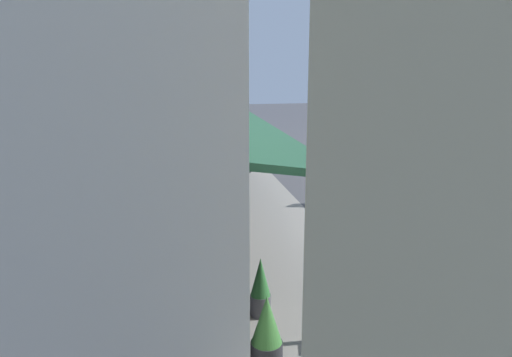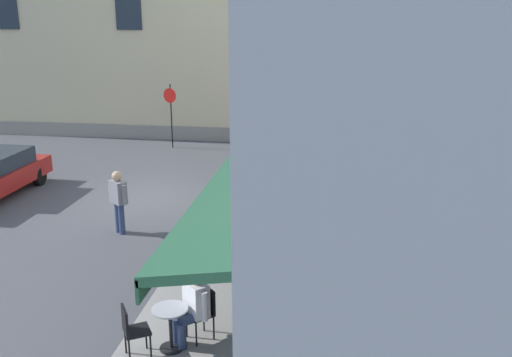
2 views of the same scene
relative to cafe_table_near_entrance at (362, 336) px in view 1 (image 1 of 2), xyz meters
The scene contains 15 objects.
ground_plane 5.92m from the cafe_table_near_entrance, 147.31° to the left, with size 70.00×70.00×0.00m, color #4C4C51.
sidewalk_cafe_terrace 8.23m from the cafe_table_near_entrance, behind, with size 20.50×3.20×0.01m, color gray.
cafe_table_near_entrance is the anchor object (origin of this frame).
cafe_chair_black_under_awning 0.63m from the cafe_table_near_entrance, 167.66° to the left, with size 0.48×0.48×0.91m.
cafe_table_mid_terrace 16.64m from the cafe_table_near_entrance, behind, with size 0.60×0.60×0.75m.
cafe_chair_black_by_window 16.06m from the cafe_table_near_entrance, behind, with size 0.53×0.53×0.91m.
cafe_chair_black_facing_street 17.24m from the cafe_table_near_entrance, behind, with size 0.51×0.51×0.91m.
cafe_table_streetside 12.53m from the cafe_table_near_entrance, behind, with size 0.60×0.60×0.75m.
cafe_chair_black_corner_left 12.89m from the cafe_table_near_entrance, behind, with size 0.55×0.55×0.91m.
cafe_chair_black_back_row 12.09m from the cafe_table_near_entrance, behind, with size 0.57×0.57×0.91m.
seated_patron_in_white 12.24m from the cafe_table_near_entrance, behind, with size 0.65×0.65×1.33m.
seated_companion_in_black 16.26m from the cafe_table_near_entrance, behind, with size 0.66×0.63×1.33m.
walking_pedestrian_in_grey 8.38m from the cafe_table_near_entrance, 157.30° to the left, with size 0.50×0.54×1.62m.
potted_plant_entrance_right 2.06m from the cafe_table_near_entrance, 146.57° to the right, with size 0.36×0.36×1.05m.
potted_plant_under_sign 1.37m from the cafe_table_near_entrance, 102.03° to the right, with size 0.47×0.47×1.10m.
Camera 1 is at (10.86, -5.86, 4.38)m, focal length 34.65 mm.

